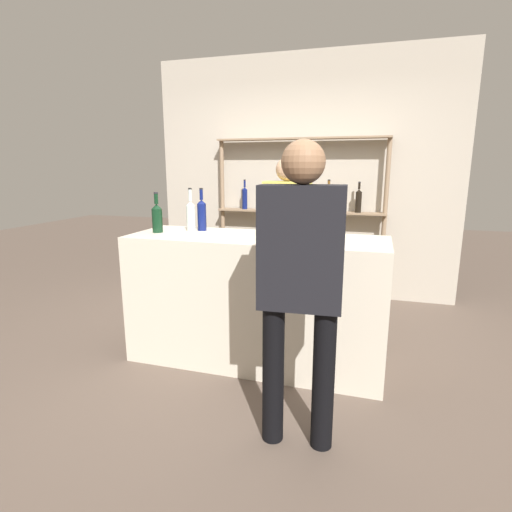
{
  "coord_description": "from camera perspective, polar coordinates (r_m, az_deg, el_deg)",
  "views": [
    {
      "loc": [
        0.86,
        -2.87,
        1.53
      ],
      "look_at": [
        0.0,
        0.0,
        0.86
      ],
      "focal_mm": 28.0,
      "sensor_mm": 36.0,
      "label": 1
    }
  ],
  "objects": [
    {
      "name": "wine_glass",
      "position": [
        2.79,
        10.61,
        4.24
      ],
      "size": [
        0.08,
        0.08,
        0.16
      ],
      "color": "silver",
      "rests_on": "bar_counter"
    },
    {
      "name": "server_behind_counter",
      "position": [
        3.74,
        4.37,
        3.65
      ],
      "size": [
        0.43,
        0.21,
        1.61
      ],
      "rotation": [
        0.0,
        0.0,
        -1.61
      ],
      "color": "brown",
      "rests_on": "ground_plane"
    },
    {
      "name": "counter_bottle_0",
      "position": [
        3.32,
        -9.3,
        5.78
      ],
      "size": [
        0.07,
        0.07,
        0.35
      ],
      "color": "silver",
      "rests_on": "bar_counter"
    },
    {
      "name": "counter_bottle_1",
      "position": [
        3.35,
        -7.75,
        5.95
      ],
      "size": [
        0.07,
        0.07,
        0.35
      ],
      "color": "#0F1956",
      "rests_on": "bar_counter"
    },
    {
      "name": "customer_right",
      "position": [
        2.08,
        6.37,
        -2.82
      ],
      "size": [
        0.45,
        0.22,
        1.66
      ],
      "rotation": [
        0.0,
        0.0,
        1.64
      ],
      "color": "black",
      "rests_on": "ground_plane"
    },
    {
      "name": "ground_plane",
      "position": [
        3.37,
        -0.0,
        -14.44
      ],
      "size": [
        16.0,
        16.0,
        0.0
      ],
      "primitive_type": "plane",
      "color": "brown"
    },
    {
      "name": "bar_counter",
      "position": [
        3.17,
        -0.0,
        -6.26
      ],
      "size": [
        1.98,
        0.67,
        1.01
      ],
      "primitive_type": "cube",
      "color": "beige",
      "rests_on": "ground_plane"
    },
    {
      "name": "back_wall",
      "position": [
        4.89,
        6.67,
        11.0
      ],
      "size": [
        3.58,
        0.12,
        2.8
      ],
      "primitive_type": "cube",
      "color": "#B2A899",
      "rests_on": "ground_plane"
    },
    {
      "name": "back_shelf",
      "position": [
        4.72,
        6.29,
        8.73
      ],
      "size": [
        1.97,
        0.18,
        1.85
      ],
      "color": "#897056",
      "rests_on": "ground_plane"
    },
    {
      "name": "ice_bucket",
      "position": [
        3.04,
        6.08,
        4.53
      ],
      "size": [
        0.18,
        0.18,
        0.19
      ],
      "color": "#846647",
      "rests_on": "bar_counter"
    },
    {
      "name": "counter_bottle_2",
      "position": [
        3.32,
        -13.95,
        5.41
      ],
      "size": [
        0.08,
        0.08,
        0.32
      ],
      "color": "black",
      "rests_on": "bar_counter"
    }
  ]
}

